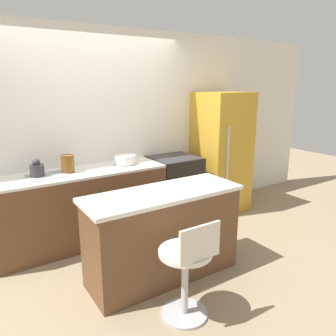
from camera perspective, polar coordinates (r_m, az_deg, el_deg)
The scene contains 10 objects.
ground_plane at distance 4.15m, azimuth -8.81°, elevation -13.14°, with size 14.00×14.00×0.00m, color #998466.
wall_back at distance 4.33m, azimuth -13.06°, elevation 6.01°, with size 8.00×0.06×2.60m.
back_counter at distance 4.14m, azimuth -14.82°, elevation -6.64°, with size 2.05×0.60×0.91m.
kitchen_island at distance 3.33m, azimuth -0.83°, elevation -11.47°, with size 1.58×0.57×0.91m.
oven_range at distance 4.70m, azimuth 1.12°, elevation -3.54°, with size 0.65×0.61×0.91m.
refrigerator at distance 5.05m, azimuth 9.21°, elevation 2.72°, with size 0.71×0.71×1.79m.
stool_chair at distance 2.80m, azimuth 3.34°, elevation -17.33°, with size 0.44×0.44×0.89m.
kettle at distance 3.90m, azimuth -21.85°, elevation -0.19°, with size 0.15×0.15×0.20m.
mixing_bowl at distance 4.23m, azimuth -7.51°, elevation 1.47°, with size 0.27×0.27×0.11m.
canister_jar at distance 3.97m, azimuth -17.05°, elevation 0.77°, with size 0.16×0.16×0.20m.
Camera 1 is at (-1.45, -3.38, 1.92)m, focal length 35.00 mm.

